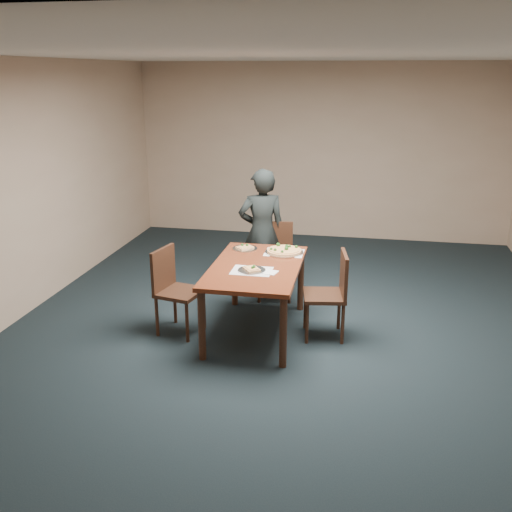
% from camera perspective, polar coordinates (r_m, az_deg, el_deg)
% --- Properties ---
extents(ground, '(8.00, 8.00, 0.00)m').
position_cam_1_polar(ground, '(5.97, 2.88, -8.35)').
color(ground, black).
rests_on(ground, ground).
extents(room_shell, '(8.00, 8.00, 8.00)m').
position_cam_1_polar(room_shell, '(5.43, 3.17, 8.34)').
color(room_shell, tan).
rests_on(room_shell, ground).
extents(dining_table, '(0.90, 1.50, 0.75)m').
position_cam_1_polar(dining_table, '(5.88, 0.00, -1.78)').
color(dining_table, '#542010').
rests_on(dining_table, ground).
extents(chair_far, '(0.47, 0.47, 0.91)m').
position_cam_1_polar(chair_far, '(6.93, 1.92, 0.07)').
color(chair_far, black).
rests_on(chair_far, ground).
extents(chair_left, '(0.50, 0.50, 0.91)m').
position_cam_1_polar(chair_left, '(6.02, -8.28, -2.94)').
color(chair_left, black).
rests_on(chair_left, ground).
extents(chair_right, '(0.48, 0.48, 0.91)m').
position_cam_1_polar(chair_right, '(5.89, 7.62, -3.39)').
color(chair_right, black).
rests_on(chair_right, ground).
extents(diner, '(0.66, 0.53, 1.56)m').
position_cam_1_polar(diner, '(6.92, 0.59, 2.36)').
color(diner, black).
rests_on(diner, ground).
extents(placemat_main, '(0.42, 0.32, 0.00)m').
position_cam_1_polar(placemat_main, '(6.26, 2.83, 0.34)').
color(placemat_main, white).
rests_on(placemat_main, dining_table).
extents(placemat_near, '(0.40, 0.30, 0.00)m').
position_cam_1_polar(placemat_near, '(5.69, -0.43, -1.48)').
color(placemat_near, white).
rests_on(placemat_near, dining_table).
extents(pizza_pan, '(0.42, 0.42, 0.08)m').
position_cam_1_polar(pizza_pan, '(6.26, 2.84, 0.54)').
color(pizza_pan, silver).
rests_on(pizza_pan, dining_table).
extents(slice_plate_near, '(0.28, 0.28, 0.06)m').
position_cam_1_polar(slice_plate_near, '(5.68, -0.43, -1.36)').
color(slice_plate_near, silver).
rests_on(slice_plate_near, dining_table).
extents(slice_plate_far, '(0.28, 0.28, 0.06)m').
position_cam_1_polar(slice_plate_far, '(6.38, -1.12, 0.82)').
color(slice_plate_far, silver).
rests_on(slice_plate_far, dining_table).
extents(napkin, '(0.17, 0.17, 0.01)m').
position_cam_1_polar(napkin, '(5.64, 1.40, -1.64)').
color(napkin, white).
rests_on(napkin, dining_table).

